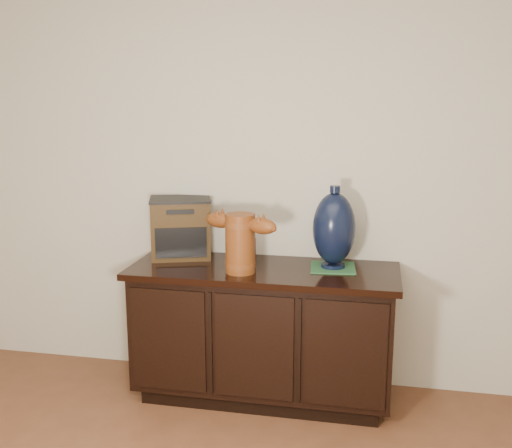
% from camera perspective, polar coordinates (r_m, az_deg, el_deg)
% --- Properties ---
extents(room, '(5.00, 5.00, 5.00)m').
position_cam_1_polar(room, '(1.09, -21.68, -8.39)').
color(room, brown).
rests_on(room, ground).
extents(sideboard, '(1.46, 0.56, 0.75)m').
position_cam_1_polar(sideboard, '(3.38, 0.69, -10.20)').
color(sideboard, black).
rests_on(sideboard, ground).
extents(terracotta_vessel, '(0.44, 0.24, 0.31)m').
position_cam_1_polar(terracotta_vessel, '(3.14, -1.51, -1.51)').
color(terracotta_vessel, brown).
rests_on(terracotta_vessel, sideboard).
extents(tv_radio, '(0.41, 0.37, 0.34)m').
position_cam_1_polar(tv_radio, '(3.48, -7.19, -0.34)').
color(tv_radio, '#3A260E').
rests_on(tv_radio, sideboard).
extents(green_mat, '(0.26, 0.26, 0.01)m').
position_cam_1_polar(green_mat, '(3.28, 7.33, -4.14)').
color(green_mat, '#295C33').
rests_on(green_mat, sideboard).
extents(lamp_base, '(0.25, 0.25, 0.44)m').
position_cam_1_polar(lamp_base, '(3.23, 7.43, -0.47)').
color(lamp_base, black).
rests_on(lamp_base, green_mat).
extents(spray_can, '(0.06, 0.06, 0.16)m').
position_cam_1_polar(spray_can, '(3.36, -0.48, -2.31)').
color(spray_can, '#530E0E').
rests_on(spray_can, sideboard).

